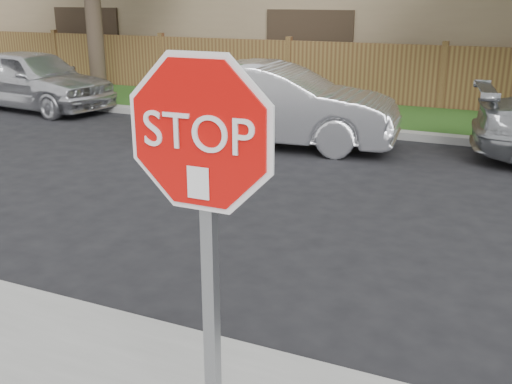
% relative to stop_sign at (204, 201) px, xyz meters
% --- Properties ---
extents(ground, '(90.00, 90.00, 0.00)m').
position_rel_stop_sign_xyz_m(ground, '(-0.66, 1.48, -1.83)').
color(ground, black).
rests_on(ground, ground).
extents(far_curb, '(70.00, 0.30, 0.15)m').
position_rel_stop_sign_xyz_m(far_curb, '(-0.66, 9.63, -1.75)').
color(far_curb, gray).
rests_on(far_curb, ground).
extents(grass_strip, '(70.00, 3.00, 0.12)m').
position_rel_stop_sign_xyz_m(grass_strip, '(-0.66, 11.28, -1.77)').
color(grass_strip, '#1E4714').
rests_on(grass_strip, ground).
extents(fence, '(70.00, 0.12, 1.60)m').
position_rel_stop_sign_xyz_m(fence, '(-0.66, 12.88, -1.03)').
color(fence, brown).
rests_on(fence, ground).
extents(stop_sign, '(1.01, 0.13, 2.55)m').
position_rel_stop_sign_xyz_m(stop_sign, '(0.00, 0.00, 0.00)').
color(stop_sign, gray).
rests_on(stop_sign, sidewalk_near).
extents(sedan_far_left, '(4.56, 2.24, 1.50)m').
position_rel_stop_sign_xyz_m(sedan_far_left, '(-9.97, 9.08, -1.08)').
color(sedan_far_left, silver).
rests_on(sedan_far_left, ground).
extents(sedan_left, '(4.80, 2.14, 1.53)m').
position_rel_stop_sign_xyz_m(sedan_left, '(-3.07, 8.12, -1.06)').
color(sedan_left, silver).
rests_on(sedan_left, ground).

